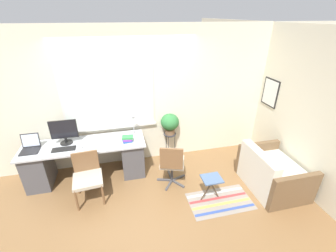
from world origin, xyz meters
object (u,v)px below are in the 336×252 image
at_px(monitor, 64,132).
at_px(potted_plant, 170,123).
at_px(folding_stool, 212,181).
at_px(plant_stand, 170,136).
at_px(book_stack, 127,139).
at_px(keyboard, 64,149).
at_px(desk_lamp, 133,122).
at_px(mouse, 82,146).
at_px(couch_loveseat, 271,174).
at_px(desk_chair_wooden, 87,176).
at_px(laptop, 30,147).
at_px(office_chair_swivel, 172,163).

xyz_separation_m(monitor, potted_plant, (1.97, 0.17, -0.13)).
bearing_deg(folding_stool, plant_stand, 105.23).
bearing_deg(monitor, book_stack, -10.30).
xyz_separation_m(keyboard, desk_lamp, (1.24, 0.29, 0.25)).
relative_size(mouse, desk_lamp, 0.19).
bearing_deg(plant_stand, monitor, -174.94).
xyz_separation_m(couch_loveseat, folding_stool, (-1.17, -0.04, 0.10)).
distance_m(desk_lamp, potted_plant, 0.77).
relative_size(desk_chair_wooden, potted_plant, 1.84).
bearing_deg(monitor, folding_stool, -26.90).
height_order(monitor, mouse, monitor).
height_order(laptop, desk_lamp, desk_lamp).
bearing_deg(couch_loveseat, laptop, 75.56).
bearing_deg(monitor, keyboard, -92.98).
height_order(monitor, keyboard, monitor).
bearing_deg(laptop, office_chair_swivel, -13.54).
relative_size(desk_chair_wooden, couch_loveseat, 0.73).
bearing_deg(couch_loveseat, folding_stool, 91.72).
height_order(laptop, desk_chair_wooden, laptop).
relative_size(book_stack, office_chair_swivel, 0.25).
bearing_deg(book_stack, monitor, 169.70).
relative_size(monitor, plant_stand, 0.78).
bearing_deg(desk_lamp, book_stack, -119.08).
relative_size(book_stack, desk_chair_wooden, 0.27).
relative_size(book_stack, potted_plant, 0.49).
bearing_deg(monitor, couch_loveseat, -18.18).
bearing_deg(book_stack, potted_plant, 22.64).
bearing_deg(keyboard, book_stack, 1.54).
bearing_deg(folding_stool, keyboard, 157.76).
height_order(monitor, plant_stand, monitor).
bearing_deg(book_stack, desk_chair_wooden, -146.64).
relative_size(keyboard, book_stack, 1.80).
height_order(laptop, potted_plant, potted_plant).
xyz_separation_m(desk_lamp, plant_stand, (0.74, 0.11, -0.48)).
relative_size(laptop, book_stack, 1.37).
bearing_deg(potted_plant, mouse, -166.87).
bearing_deg(plant_stand, office_chair_swivel, -101.29).
xyz_separation_m(potted_plant, folding_stool, (0.37, -1.36, -0.46)).
relative_size(couch_loveseat, plant_stand, 1.89).
bearing_deg(plant_stand, laptop, -173.70).
height_order(keyboard, desk_lamp, desk_lamp).
relative_size(couch_loveseat, folding_stool, 2.52).
distance_m(mouse, desk_lamp, 1.02).
relative_size(book_stack, folding_stool, 0.49).
relative_size(book_stack, couch_loveseat, 0.19).
bearing_deg(couch_loveseat, monitor, 71.82).
bearing_deg(keyboard, plant_stand, 11.42).
height_order(monitor, desk_lamp, monitor).
bearing_deg(office_chair_swivel, folding_stool, 154.68).
xyz_separation_m(monitor, mouse, (0.28, -0.22, -0.21)).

